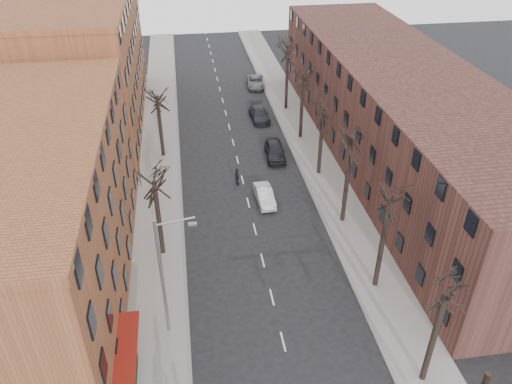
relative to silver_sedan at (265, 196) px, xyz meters
name	(u,v)px	position (x,y,z in m)	size (l,w,h in m)	color
sidewalk_left	(160,151)	(-9.48, 11.06, -0.59)	(4.00, 90.00, 0.15)	gray
sidewalk_right	(306,141)	(6.52, 11.06, -0.59)	(4.00, 90.00, 0.15)	gray
building_left_near	(23,225)	(-17.48, -8.94, 5.33)	(12.00, 26.00, 12.00)	brown
building_left_far	(82,64)	(-17.48, 20.06, 6.33)	(12.00, 28.00, 14.00)	brown
building_right	(399,114)	(14.52, 6.06, 4.33)	(12.00, 50.00, 10.00)	#502C25
tree_right_a	(422,379)	(6.12, -19.94, -0.67)	(5.20, 5.20, 10.00)	black
tree_right_b	(375,286)	(6.12, -11.94, -0.67)	(5.20, 5.20, 10.80)	black
tree_right_c	(342,221)	(6.12, -3.94, -0.67)	(5.20, 5.20, 11.60)	black
tree_right_d	(318,174)	(6.12, 4.06, -0.67)	(5.20, 5.20, 10.00)	black
tree_right_e	(300,138)	(6.12, 12.06, -0.67)	(5.20, 5.20, 10.80)	black
tree_right_f	(286,109)	(6.12, 20.06, -0.67)	(5.20, 5.20, 11.60)	black
tree_left_a	(163,253)	(-9.08, -5.94, -0.67)	(5.20, 5.20, 9.50)	black
tree_left_b	(164,156)	(-9.08, 10.06, -0.67)	(5.20, 5.20, 9.50)	black
streetlight	(164,273)	(-8.51, -13.94, 4.35)	(2.45, 0.22, 9.03)	slate
silver_sedan	(265,196)	(0.00, 0.00, 0.00)	(1.41, 4.05, 1.33)	silver
parked_car_near	(275,151)	(2.45, 7.98, 0.14)	(1.91, 4.75, 1.62)	black
parked_car_mid	(259,114)	(2.32, 17.52, 0.05)	(2.00, 4.93, 1.43)	black
parked_car_far	(256,82)	(3.53, 28.26, 0.01)	(2.25, 4.89, 1.36)	#5C5E64
pedestrian_crossing	(237,177)	(-2.09, 3.29, 0.22)	(1.04, 0.43, 1.78)	black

